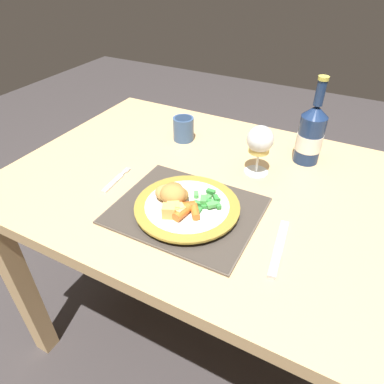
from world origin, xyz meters
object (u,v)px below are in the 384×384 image
(dining_table, at_px, (215,210))
(wine_glass, at_px, (260,142))
(table_knife, at_px, (278,252))
(drinking_cup, at_px, (183,128))
(dinner_plate, at_px, (187,207))
(fork, at_px, (115,181))
(bottle, at_px, (311,134))

(dining_table, height_order, wine_glass, wine_glass)
(table_knife, relative_size, drinking_cup, 2.32)
(dining_table, distance_m, dinner_plate, 0.20)
(dining_table, height_order, table_knife, table_knife)
(fork, height_order, table_knife, table_knife)
(dinner_plate, relative_size, fork, 2.01)
(dinner_plate, relative_size, table_knife, 1.42)
(dining_table, distance_m, fork, 0.30)
(wine_glass, height_order, drinking_cup, wine_glass)
(table_knife, height_order, wine_glass, wine_glass)
(dinner_plate, relative_size, wine_glass, 1.78)
(dining_table, relative_size, wine_glass, 8.13)
(table_knife, bearing_deg, fork, 173.75)
(fork, xyz_separation_m, wine_glass, (0.33, 0.23, 0.10))
(fork, xyz_separation_m, drinking_cup, (0.05, 0.31, 0.04))
(dinner_plate, distance_m, bottle, 0.44)
(dinner_plate, xyz_separation_m, bottle, (0.20, 0.39, 0.07))
(table_knife, distance_m, wine_glass, 0.33)
(drinking_cup, bearing_deg, bottle, 7.75)
(dining_table, distance_m, drinking_cup, 0.31)
(table_knife, relative_size, bottle, 0.71)
(dining_table, xyz_separation_m, bottle, (0.19, 0.23, 0.19))
(dining_table, relative_size, dinner_plate, 4.58)
(fork, relative_size, bottle, 0.50)
(dinner_plate, bearing_deg, dining_table, 86.19)
(wine_glass, xyz_separation_m, drinking_cup, (-0.28, 0.08, -0.06))
(dinner_plate, bearing_deg, table_knife, -7.06)
(fork, xyz_separation_m, table_knife, (0.48, -0.05, 0.00))
(fork, bearing_deg, dining_table, 27.77)
(dining_table, bearing_deg, fork, -152.23)
(bottle, height_order, drinking_cup, bottle)
(table_knife, xyz_separation_m, bottle, (-0.04, 0.42, 0.09))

